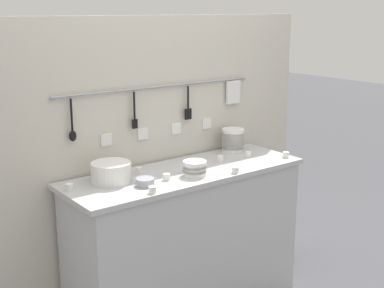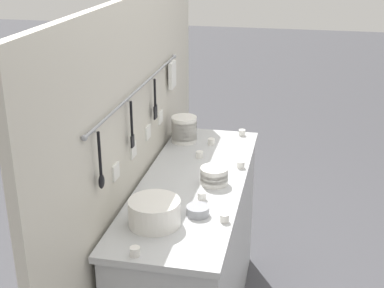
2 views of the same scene
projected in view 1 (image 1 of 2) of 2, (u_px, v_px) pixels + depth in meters
counter at (186, 241)px, 3.25m from camera, size 1.49×0.51×0.90m
back_wall at (158, 160)px, 3.36m from camera, size 2.29×0.08×1.79m
bowl_stack_tall_left at (195, 168)px, 3.03m from camera, size 0.14×0.14×0.09m
bowl_stack_short_front at (233, 140)px, 3.54m from camera, size 0.15×0.15×0.15m
plate_stack at (111, 172)px, 2.92m from camera, size 0.22×0.22×0.11m
steel_mixing_bowl at (145, 182)px, 2.86m from camera, size 0.10×0.10×0.04m
cup_beside_plates at (248, 154)px, 3.42m from camera, size 0.04×0.04×0.04m
cup_edge_near at (167, 177)px, 2.96m from camera, size 0.04×0.04×0.04m
cup_centre at (152, 190)px, 2.75m from camera, size 0.04×0.04×0.04m
cup_edge_far at (235, 170)px, 3.09m from camera, size 0.04×0.04×0.04m
cup_back_left at (286, 155)px, 3.41m from camera, size 0.04×0.04×0.04m
cup_by_caddy at (139, 170)px, 3.08m from camera, size 0.04×0.04×0.04m
cup_mid_row at (220, 159)px, 3.32m from camera, size 0.04×0.04×0.04m
cup_back_right at (69, 187)px, 2.79m from camera, size 0.04×0.04×0.04m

